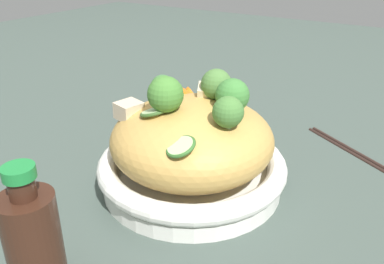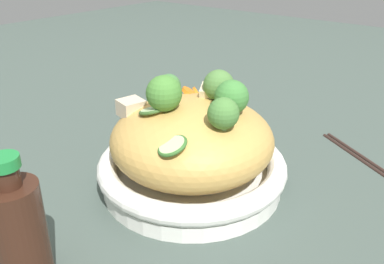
# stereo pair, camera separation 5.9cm
# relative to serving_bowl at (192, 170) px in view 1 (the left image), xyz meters

# --- Properties ---
(ground_plane) EXTENTS (3.00, 3.00, 0.00)m
(ground_plane) POSITION_rel_serving_bowl_xyz_m (0.00, 0.00, -0.03)
(ground_plane) COLOR #3F4D46
(serving_bowl) EXTENTS (0.29, 0.29, 0.05)m
(serving_bowl) POSITION_rel_serving_bowl_xyz_m (0.00, 0.00, 0.00)
(serving_bowl) COLOR white
(serving_bowl) RESTS_ON ground_plane
(noodle_heap) EXTENTS (0.24, 0.24, 0.12)m
(noodle_heap) POSITION_rel_serving_bowl_xyz_m (0.00, -0.00, 0.05)
(noodle_heap) COLOR tan
(noodle_heap) RESTS_ON serving_bowl
(broccoli_florets) EXTENTS (0.21, 0.15, 0.08)m
(broccoli_florets) POSITION_rel_serving_bowl_xyz_m (-0.01, -0.01, 0.12)
(broccoli_florets) COLOR #98B371
(broccoli_florets) RESTS_ON serving_bowl
(carrot_coins) EXTENTS (0.11, 0.06, 0.04)m
(carrot_coins) POSITION_rel_serving_bowl_xyz_m (0.01, -0.06, 0.10)
(carrot_coins) COLOR orange
(carrot_coins) RESTS_ON serving_bowl
(zucchini_slices) EXTENTS (0.12, 0.09, 0.03)m
(zucchini_slices) POSITION_rel_serving_bowl_xyz_m (-0.00, 0.06, 0.10)
(zucchini_slices) COLOR #C0DD9B
(zucchini_slices) RESTS_ON serving_bowl
(chicken_chunks) EXTENTS (0.12, 0.15, 0.04)m
(chicken_chunks) POSITION_rel_serving_bowl_xyz_m (0.03, -0.02, 0.10)
(chicken_chunks) COLOR beige
(chicken_chunks) RESTS_ON serving_bowl
(soy_sauce_bottle) EXTENTS (0.06, 0.06, 0.16)m
(soy_sauce_bottle) POSITION_rel_serving_bowl_xyz_m (0.02, 0.27, 0.04)
(soy_sauce_bottle) COLOR #381E14
(soy_sauce_bottle) RESTS_ON ground_plane
(chopsticks_pair) EXTENTS (0.19, 0.13, 0.01)m
(chopsticks_pair) POSITION_rel_serving_bowl_xyz_m (-0.18, -0.25, -0.02)
(chopsticks_pair) COLOR black
(chopsticks_pair) RESTS_ON ground_plane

